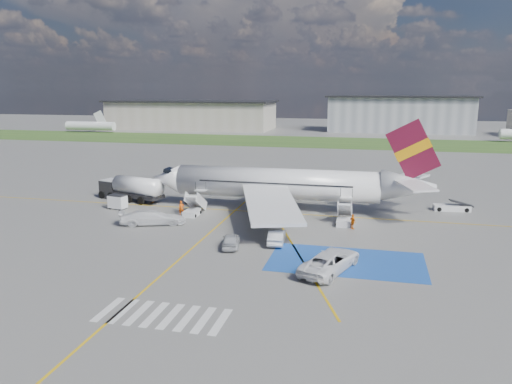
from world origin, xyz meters
TOP-DOWN VIEW (x-y plane):
  - ground at (0.00, 0.00)m, footprint 400.00×400.00m
  - grass_strip at (0.00, 95.00)m, footprint 400.00×30.00m
  - taxiway_line_main at (0.00, 12.00)m, footprint 120.00×0.20m
  - taxiway_line_cross at (-5.00, -10.00)m, footprint 0.20×60.00m
  - taxiway_line_diag at (0.00, 12.00)m, footprint 20.71×56.45m
  - staging_box at (10.00, -4.00)m, footprint 14.00×8.00m
  - crosswalk at (-1.80, -18.00)m, footprint 9.00×4.00m
  - terminal_west at (-55.00, 130.00)m, footprint 60.00×22.00m
  - terminal_centre at (20.00, 135.00)m, footprint 48.00×18.00m
  - airliner at (1.51, 14.00)m, footprint 36.81×32.95m
  - airstairs_fwd at (-9.50, 8.70)m, footprint 1.90×5.20m
  - airstairs_aft at (9.00, 8.70)m, footprint 1.90×5.20m
  - fuel_tanker at (-20.60, 14.30)m, footprint 10.32×5.44m
  - gpu_cart at (-20.06, 9.33)m, footprint 2.48×1.86m
  - belt_loader at (22.07, 18.40)m, footprint 4.92×2.19m
  - car_silver_a at (-1.37, -2.44)m, footprint 2.47×4.37m
  - car_silver_b at (2.79, -0.14)m, footprint 1.96×4.53m
  - van_white_a at (8.76, -6.56)m, footprint 4.71×6.75m
  - van_white_b at (-12.48, 3.50)m, footprint 6.01×3.96m
  - crew_fwd at (-10.74, 8.05)m, footprint 0.79×0.66m
  - crew_nose at (-17.31, 13.75)m, footprint 0.96×1.11m
  - crew_aft at (10.04, 6.84)m, footprint 0.96×1.03m

SIDE VIEW (x-z plane):
  - ground at x=0.00m, z-range 0.00..0.00m
  - grass_strip at x=0.00m, z-range 0.00..0.01m
  - taxiway_line_main at x=0.00m, z-range 0.00..0.01m
  - taxiway_line_cross at x=-5.00m, z-range 0.00..0.01m
  - taxiway_line_diag at x=0.00m, z-range 0.00..0.01m
  - staging_box at x=10.00m, z-range 0.00..0.01m
  - crosswalk at x=-1.80m, z-range 0.00..0.01m
  - belt_loader at x=22.07m, z-range -0.36..1.08m
  - airstairs_fwd at x=-9.50m, z-range -1.18..2.42m
  - airstairs_aft at x=9.00m, z-range -1.18..2.42m
  - car_silver_a at x=-1.37m, z-range 0.00..1.40m
  - car_silver_b at x=2.79m, z-range 0.00..1.45m
  - gpu_cart at x=-20.06m, z-range -0.09..1.78m
  - crew_aft at x=10.04m, z-range 0.00..1.70m
  - crew_fwd at x=-10.74m, z-range 0.00..1.86m
  - crew_nose at x=-17.31m, z-range 0.00..1.96m
  - van_white_b at x=-12.48m, z-range 0.00..2.19m
  - van_white_a at x=8.76m, z-range 0.00..2.31m
  - fuel_tanker at x=-20.60m, z-range -0.27..3.14m
  - airliner at x=1.51m, z-range -2.57..9.35m
  - terminal_west at x=-55.00m, z-range 0.00..10.00m
  - terminal_centre at x=20.00m, z-range 0.00..12.00m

